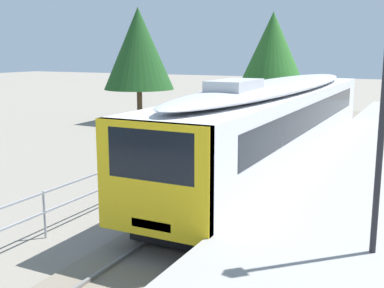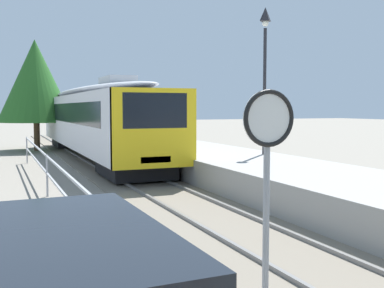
{
  "view_description": "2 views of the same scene",
  "coord_description": "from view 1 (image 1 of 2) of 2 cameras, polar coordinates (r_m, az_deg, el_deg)",
  "views": [
    {
      "loc": [
        5.24,
        12.31,
        4.69
      ],
      "look_at": [
        -1.0,
        24.8,
        2.0
      ],
      "focal_mm": 44.73,
      "sensor_mm": 36.0,
      "label": 1
    },
    {
      "loc": [
        -4.69,
        6.82,
        2.61
      ],
      "look_at": [
        0.4,
        18.8,
        1.6
      ],
      "focal_mm": 43.66,
      "sensor_mm": 36.0,
      "label": 2
    }
  ],
  "objects": [
    {
      "name": "commuter_train",
      "position": [
        19.01,
        10.31,
        3.04
      ],
      "size": [
        2.82,
        19.43,
        3.74
      ],
      "color": "silver",
      "rests_on": "track_rails"
    },
    {
      "name": "track_rails",
      "position": [
        11.96,
        -1.75,
        -12.01
      ],
      "size": [
        3.2,
        60.0,
        0.14
      ],
      "color": "slate",
      "rests_on": "ground"
    },
    {
      "name": "ground_plane",
      "position": [
        13.56,
        -13.15,
        -9.63
      ],
      "size": [
        160.0,
        160.0,
        0.0
      ],
      "primitive_type": "plane",
      "color": "gray"
    },
    {
      "name": "station_platform",
      "position": [
        10.76,
        14.05,
        -12.65
      ],
      "size": [
        3.9,
        60.0,
        0.9
      ],
      "primitive_type": "cube",
      "color": "#999691",
      "rests_on": "ground"
    },
    {
      "name": "tree_behind_station_far",
      "position": [
        25.56,
        9.54,
        9.74
      ],
      "size": [
        4.54,
        4.54,
        6.73
      ],
      "color": "brown",
      "rests_on": "ground"
    },
    {
      "name": "tree_behind_carpark",
      "position": [
        32.58,
        -6.4,
        11.23
      ],
      "size": [
        4.69,
        4.69,
        7.61
      ],
      "color": "brown",
      "rests_on": "ground"
    }
  ]
}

